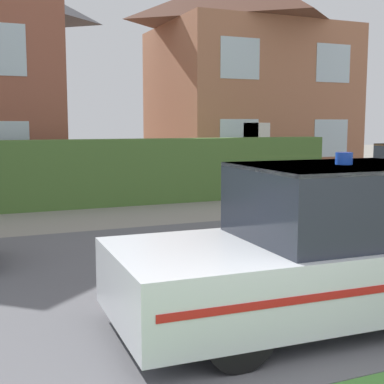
{
  "coord_description": "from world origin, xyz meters",
  "views": [
    {
      "loc": [
        -2.31,
        -1.9,
        2.07
      ],
      "look_at": [
        0.8,
        5.4,
        1.05
      ],
      "focal_mm": 50.0,
      "sensor_mm": 36.0,
      "label": 1
    }
  ],
  "objects": [
    {
      "name": "police_car",
      "position": [
        1.21,
        2.61,
        0.76
      ],
      "size": [
        4.59,
        1.94,
        1.76
      ],
      "rotation": [
        0.0,
        0.0,
        3.11
      ],
      "color": "black",
      "rests_on": "road_strip"
    },
    {
      "name": "garden_hedge",
      "position": [
        1.15,
        11.25,
        0.84
      ],
      "size": [
        12.29,
        0.6,
        1.68
      ],
      "primitive_type": "cube",
      "color": "#4C7233",
      "rests_on": "ground"
    },
    {
      "name": "house_right",
      "position": [
        7.72,
        16.2,
        3.91
      ],
      "size": [
        6.92,
        5.72,
        7.68
      ],
      "color": "#A86B4C",
      "rests_on": "ground"
    },
    {
      "name": "road_strip",
      "position": [
        0.0,
        4.78,
        0.01
      ],
      "size": [
        28.0,
        6.83,
        0.01
      ],
      "primitive_type": "cube",
      "color": "#5B5B60",
      "rests_on": "ground"
    }
  ]
}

